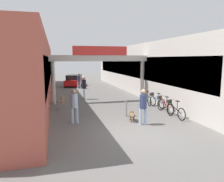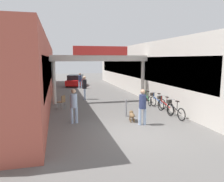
# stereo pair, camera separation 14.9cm
# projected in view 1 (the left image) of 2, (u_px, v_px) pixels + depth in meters

# --- Properties ---
(ground_plane) EXTENTS (80.00, 80.00, 0.00)m
(ground_plane) POSITION_uv_depth(u_px,v_px,m) (135.00, 134.00, 9.35)
(ground_plane) COLOR #605E5B
(storefront_left) EXTENTS (3.00, 26.00, 4.42)m
(storefront_left) POSITION_uv_depth(u_px,v_px,m) (31.00, 71.00, 18.25)
(storefront_left) COLOR #B25142
(storefront_left) RESTS_ON ground_plane
(storefront_right) EXTENTS (3.00, 26.00, 4.42)m
(storefront_right) POSITION_uv_depth(u_px,v_px,m) (144.00, 69.00, 20.84)
(storefront_right) COLOR beige
(storefront_right) RESTS_ON ground_plane
(arcade_sign_gateway) EXTENTS (7.40, 0.47, 4.08)m
(arcade_sign_gateway) POSITION_uv_depth(u_px,v_px,m) (100.00, 63.00, 15.90)
(arcade_sign_gateway) COLOR beige
(arcade_sign_gateway) RESTS_ON ground_plane
(pedestrian_with_dog) EXTENTS (0.40, 0.40, 1.74)m
(pedestrian_with_dog) POSITION_uv_depth(u_px,v_px,m) (143.00, 105.00, 10.48)
(pedestrian_with_dog) COLOR #A5BFE0
(pedestrian_with_dog) RESTS_ON ground_plane
(pedestrian_companion) EXTENTS (0.41, 0.41, 1.73)m
(pedestrian_companion) POSITION_uv_depth(u_px,v_px,m) (74.00, 104.00, 10.70)
(pedestrian_companion) COLOR #A5BFE0
(pedestrian_companion) RESTS_ON ground_plane
(pedestrian_carrying_crate) EXTENTS (0.41, 0.41, 1.85)m
(pedestrian_carrying_crate) POSITION_uv_depth(u_px,v_px,m) (84.00, 86.00, 17.09)
(pedestrian_carrying_crate) COLOR #A5BFE0
(pedestrian_carrying_crate) RESTS_ON ground_plane
(pedestrian_elderly_walking) EXTENTS (0.42, 0.42, 1.67)m
(pedestrian_elderly_walking) POSITION_uv_depth(u_px,v_px,m) (79.00, 80.00, 23.38)
(pedestrian_elderly_walking) COLOR #A5BFE0
(pedestrian_elderly_walking) RESTS_ON ground_plane
(dog_on_leash) EXTENTS (0.39, 0.72, 0.51)m
(dog_on_leash) POSITION_uv_depth(u_px,v_px,m) (132.00, 115.00, 11.21)
(dog_on_leash) COLOR brown
(dog_on_leash) RESTS_ON ground_plane
(bicycle_black_nearest) EXTENTS (0.46, 1.69, 0.98)m
(bicycle_black_nearest) POSITION_uv_depth(u_px,v_px,m) (174.00, 110.00, 11.86)
(bicycle_black_nearest) COLOR black
(bicycle_black_nearest) RESTS_ON ground_plane
(bicycle_red_second) EXTENTS (0.46, 1.69, 0.98)m
(bicycle_red_second) POSITION_uv_depth(u_px,v_px,m) (164.00, 105.00, 13.14)
(bicycle_red_second) COLOR black
(bicycle_red_second) RESTS_ON ground_plane
(bicycle_blue_third) EXTENTS (0.47, 1.67, 0.98)m
(bicycle_blue_third) POSITION_uv_depth(u_px,v_px,m) (156.00, 101.00, 14.40)
(bicycle_blue_third) COLOR black
(bicycle_blue_third) RESTS_ON ground_plane
(bicycle_green_farthest) EXTENTS (0.46, 1.69, 0.98)m
(bicycle_green_farthest) POSITION_uv_depth(u_px,v_px,m) (146.00, 98.00, 15.38)
(bicycle_green_farthest) COLOR black
(bicycle_green_farthest) RESTS_ON ground_plane
(bollard_post_metal) EXTENTS (0.10, 0.10, 0.98)m
(bollard_post_metal) POSITION_uv_depth(u_px,v_px,m) (126.00, 108.00, 12.12)
(bollard_post_metal) COLOR gray
(bollard_post_metal) RESTS_ON ground_plane
(cafe_chair_wood_nearer) EXTENTS (0.55, 0.55, 0.89)m
(cafe_chair_wood_nearer) POSITION_uv_depth(u_px,v_px,m) (62.00, 101.00, 13.78)
(cafe_chair_wood_nearer) COLOR gray
(cafe_chair_wood_nearer) RESTS_ON ground_plane
(parked_car_red) EXTENTS (2.69, 4.31, 1.33)m
(parked_car_red) POSITION_uv_depth(u_px,v_px,m) (74.00, 80.00, 25.84)
(parked_car_red) COLOR red
(parked_car_red) RESTS_ON ground_plane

